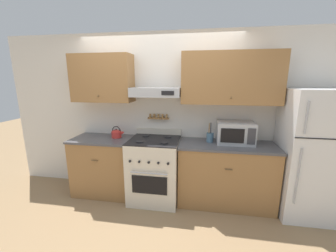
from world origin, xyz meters
name	(u,v)px	position (x,y,z in m)	size (l,w,h in m)	color
ground_plane	(151,207)	(0.00, 0.00, 0.00)	(16.00, 16.00, 0.00)	#937551
wall_back	(164,103)	(0.09, 0.57, 1.48)	(5.20, 0.46, 2.55)	silver
counter_left	(105,165)	(-0.85, 0.31, 0.47)	(0.96, 0.61, 0.93)	olive
counter_right	(225,174)	(1.07, 0.31, 0.47)	(1.39, 0.61, 0.93)	olive
stove_range	(155,169)	(0.00, 0.26, 0.48)	(0.74, 0.71, 1.05)	beige
refrigerator	(312,154)	(2.15, 0.25, 0.86)	(0.77, 0.71, 1.73)	white
tea_kettle	(117,133)	(-0.65, 0.39, 1.00)	(0.20, 0.16, 0.19)	red
microwave	(235,132)	(1.17, 0.40, 1.09)	(0.52, 0.40, 0.31)	#ADAFB5
utensil_crock	(210,137)	(0.82, 0.39, 1.01)	(0.10, 0.10, 0.29)	slate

